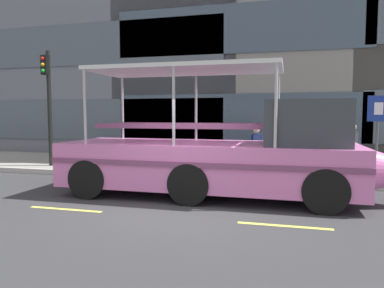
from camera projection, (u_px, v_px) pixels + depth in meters
name	position (u px, v px, depth m)	size (l,w,h in m)	color
ground_plane	(179.00, 206.00, 8.49)	(120.00, 120.00, 0.00)	#333335
sidewalk	(221.00, 168.00, 13.88)	(32.00, 4.80, 0.18)	gray
curb_edge	(208.00, 179.00, 11.48)	(32.00, 0.18, 0.18)	#B2ADA3
lane_centreline	(166.00, 217.00, 7.56)	(25.80, 0.12, 0.01)	#DBD64C
curb_guardrail	(239.00, 159.00, 11.51)	(11.90, 0.09, 0.84)	#9EA0A8
traffic_light_pole	(48.00, 97.00, 13.62)	(0.24, 0.46, 4.34)	black
parking_sign	(378.00, 123.00, 10.66)	(0.60, 0.12, 2.51)	#4C4F54
duck_tour_boat	(228.00, 156.00, 9.37)	(9.50, 2.54, 3.36)	pink
pedestrian_near_bow	(352.00, 144.00, 11.74)	(0.39, 0.34, 1.66)	black
pedestrian_mid_left	(256.00, 145.00, 12.07)	(0.41, 0.28, 1.55)	black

